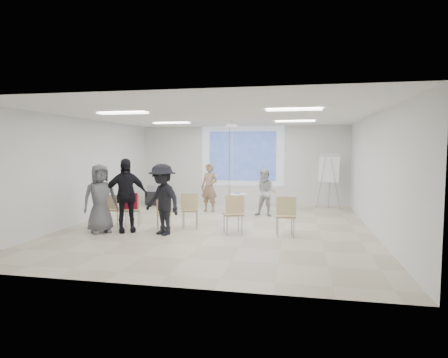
% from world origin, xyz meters
% --- Properties ---
extents(floor, '(8.00, 9.00, 0.10)m').
position_xyz_m(floor, '(0.00, 0.00, -0.05)').
color(floor, beige).
rests_on(floor, ground).
extents(ceiling, '(8.00, 9.00, 0.10)m').
position_xyz_m(ceiling, '(0.00, 0.00, 3.05)').
color(ceiling, white).
rests_on(ceiling, wall_back).
extents(wall_back, '(8.00, 0.10, 3.00)m').
position_xyz_m(wall_back, '(0.00, 4.55, 1.50)').
color(wall_back, silver).
rests_on(wall_back, floor).
extents(wall_left, '(0.10, 9.00, 3.00)m').
position_xyz_m(wall_left, '(-4.05, 0.00, 1.50)').
color(wall_left, silver).
rests_on(wall_left, floor).
extents(wall_right, '(0.10, 9.00, 3.00)m').
position_xyz_m(wall_right, '(4.05, 0.00, 1.50)').
color(wall_right, silver).
rests_on(wall_right, floor).
extents(projection_halo, '(3.20, 0.01, 2.30)m').
position_xyz_m(projection_halo, '(0.00, 4.49, 1.85)').
color(projection_halo, silver).
rests_on(projection_halo, wall_back).
extents(projection_image, '(2.60, 0.01, 1.90)m').
position_xyz_m(projection_image, '(0.00, 4.47, 1.85)').
color(projection_image, '#304DA3').
rests_on(projection_image, wall_back).
extents(pedestal_table, '(0.72, 0.72, 0.69)m').
position_xyz_m(pedestal_table, '(0.25, 2.00, 0.39)').
color(pedestal_table, white).
rests_on(pedestal_table, floor).
extents(player_left, '(0.78, 0.62, 1.87)m').
position_xyz_m(player_left, '(-0.81, 2.37, 0.93)').
color(player_left, '#99785D').
rests_on(player_left, floor).
extents(player_right, '(0.90, 0.77, 1.66)m').
position_xyz_m(player_right, '(1.11, 1.90, 0.83)').
color(player_right, silver).
rests_on(player_right, floor).
extents(controller_left, '(0.07, 0.12, 0.04)m').
position_xyz_m(controller_left, '(-0.63, 2.62, 1.23)').
color(controller_left, silver).
rests_on(controller_left, player_left).
extents(controller_right, '(0.07, 0.14, 0.04)m').
position_xyz_m(controller_right, '(0.93, 2.15, 1.12)').
color(controller_right, white).
rests_on(controller_right, player_right).
extents(chair_far_left, '(0.51, 0.54, 0.87)m').
position_xyz_m(chair_far_left, '(-2.85, -0.36, 0.51)').
color(chair_far_left, tan).
rests_on(chair_far_left, floor).
extents(chair_left_mid, '(0.51, 0.53, 0.88)m').
position_xyz_m(chair_left_mid, '(-2.34, -0.36, 0.52)').
color(chair_left_mid, tan).
rests_on(chair_left_mid, floor).
extents(chair_left_inner, '(0.52, 0.54, 0.82)m').
position_xyz_m(chair_left_inner, '(-1.32, -0.65, 0.49)').
color(chair_left_inner, tan).
rests_on(chair_left_inner, floor).
extents(chair_center, '(0.54, 0.57, 0.96)m').
position_xyz_m(chair_center, '(-0.70, -0.33, 0.57)').
color(chair_center, tan).
rests_on(chair_center, floor).
extents(chair_right_inner, '(0.62, 0.64, 0.99)m').
position_xyz_m(chair_right_inner, '(0.56, -0.80, 0.59)').
color(chair_right_inner, tan).
rests_on(chair_right_inner, floor).
extents(chair_right_far, '(0.53, 0.56, 1.00)m').
position_xyz_m(chair_right_far, '(1.83, -0.83, 0.59)').
color(chair_right_far, tan).
rests_on(chair_right_far, floor).
extents(red_jacket, '(0.46, 0.22, 0.43)m').
position_xyz_m(red_jacket, '(-2.36, -0.51, 0.72)').
color(red_jacket, '#AC1530').
rests_on(red_jacket, chair_left_mid).
extents(laptop, '(0.37, 0.33, 0.02)m').
position_xyz_m(laptop, '(-1.35, -0.57, 0.44)').
color(laptop, black).
rests_on(laptop, chair_left_inner).
extents(audience_left, '(1.46, 1.29, 2.16)m').
position_xyz_m(audience_left, '(-2.21, -1.02, 1.08)').
color(audience_left, black).
rests_on(audience_left, floor).
extents(audience_mid, '(1.47, 1.26, 1.99)m').
position_xyz_m(audience_mid, '(-1.17, -1.16, 1.00)').
color(audience_mid, black).
rests_on(audience_mid, floor).
extents(audience_outer, '(1.12, 1.10, 1.95)m').
position_xyz_m(audience_outer, '(-2.79, -1.24, 0.97)').
color(audience_outer, '#5D5E62').
rests_on(audience_outer, floor).
extents(flipchart_easel, '(0.82, 0.64, 1.95)m').
position_xyz_m(flipchart_easel, '(3.18, 3.67, 1.43)').
color(flipchart_easel, '#94979C').
rests_on(flipchart_easel, floor).
extents(av_cart, '(0.53, 0.44, 0.75)m').
position_xyz_m(av_cart, '(-3.25, 3.43, 0.34)').
color(av_cart, black).
rests_on(av_cart, floor).
extents(ceiling_projector, '(0.30, 0.25, 3.00)m').
position_xyz_m(ceiling_projector, '(0.10, 1.49, 2.69)').
color(ceiling_projector, white).
rests_on(ceiling_projector, ceiling).
extents(fluor_panel_nw, '(1.20, 0.30, 0.02)m').
position_xyz_m(fluor_panel_nw, '(-2.00, 2.00, 2.97)').
color(fluor_panel_nw, white).
rests_on(fluor_panel_nw, ceiling).
extents(fluor_panel_ne, '(1.20, 0.30, 0.02)m').
position_xyz_m(fluor_panel_ne, '(2.00, 2.00, 2.97)').
color(fluor_panel_ne, white).
rests_on(fluor_panel_ne, ceiling).
extents(fluor_panel_sw, '(1.20, 0.30, 0.02)m').
position_xyz_m(fluor_panel_sw, '(-2.00, -1.50, 2.97)').
color(fluor_panel_sw, white).
rests_on(fluor_panel_sw, ceiling).
extents(fluor_panel_se, '(1.20, 0.30, 0.02)m').
position_xyz_m(fluor_panel_se, '(2.00, -1.50, 2.97)').
color(fluor_panel_se, white).
rests_on(fluor_panel_se, ceiling).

